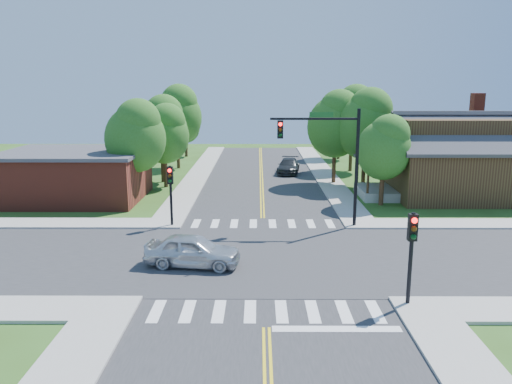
{
  "coord_description": "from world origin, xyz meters",
  "views": [
    {
      "loc": [
        -0.29,
        -23.92,
        8.52
      ],
      "look_at": [
        -0.43,
        5.59,
        2.2
      ],
      "focal_mm": 35.0,
      "sensor_mm": 36.0,
      "label": 1
    }
  ],
  "objects_px": {
    "signal_mast_ne": "(329,148)",
    "car_silver": "(193,251)",
    "car_dgrey": "(288,166)",
    "signal_pole_se": "(412,242)",
    "house_ne": "(458,154)",
    "signal_pole_nw": "(170,184)"
  },
  "relations": [
    {
      "from": "signal_pole_se",
      "to": "car_silver",
      "type": "relative_size",
      "value": 0.8
    },
    {
      "from": "house_ne",
      "to": "signal_pole_nw",
      "type": "bearing_deg",
      "value": -157.31
    },
    {
      "from": "signal_mast_ne",
      "to": "signal_pole_se",
      "type": "relative_size",
      "value": 1.89
    },
    {
      "from": "signal_mast_ne",
      "to": "signal_pole_se",
      "type": "distance_m",
      "value": 11.55
    },
    {
      "from": "signal_mast_ne",
      "to": "signal_pole_nw",
      "type": "distance_m",
      "value": 9.76
    },
    {
      "from": "signal_mast_ne",
      "to": "signal_pole_nw",
      "type": "relative_size",
      "value": 1.89
    },
    {
      "from": "house_ne",
      "to": "car_silver",
      "type": "xyz_separation_m",
      "value": [
        -18.53,
        -15.5,
        -2.55
      ]
    },
    {
      "from": "signal_pole_se",
      "to": "signal_pole_nw",
      "type": "distance_m",
      "value": 15.84
    },
    {
      "from": "signal_pole_nw",
      "to": "house_ne",
      "type": "distance_m",
      "value": 22.45
    },
    {
      "from": "signal_pole_se",
      "to": "car_dgrey",
      "type": "bearing_deg",
      "value": 95.5
    },
    {
      "from": "car_dgrey",
      "to": "signal_pole_se",
      "type": "bearing_deg",
      "value": -76.46
    },
    {
      "from": "signal_mast_ne",
      "to": "car_silver",
      "type": "height_order",
      "value": "signal_mast_ne"
    },
    {
      "from": "car_silver",
      "to": "car_dgrey",
      "type": "xyz_separation_m",
      "value": [
        6.1,
        25.91,
        -0.07
      ]
    },
    {
      "from": "signal_mast_ne",
      "to": "signal_pole_se",
      "type": "height_order",
      "value": "signal_mast_ne"
    },
    {
      "from": "signal_pole_se",
      "to": "house_ne",
      "type": "height_order",
      "value": "house_ne"
    },
    {
      "from": "car_dgrey",
      "to": "signal_mast_ne",
      "type": "bearing_deg",
      "value": -78.28
    },
    {
      "from": "signal_mast_ne",
      "to": "car_silver",
      "type": "xyz_separation_m",
      "value": [
        -7.33,
        -6.85,
        -4.07
      ]
    },
    {
      "from": "signal_pole_se",
      "to": "signal_pole_nw",
      "type": "height_order",
      "value": "same"
    },
    {
      "from": "signal_pole_se",
      "to": "car_dgrey",
      "type": "xyz_separation_m",
      "value": [
        -2.91,
        30.27,
        -1.95
      ]
    },
    {
      "from": "car_silver",
      "to": "car_dgrey",
      "type": "distance_m",
      "value": 26.62
    },
    {
      "from": "signal_pole_nw",
      "to": "car_silver",
      "type": "xyz_separation_m",
      "value": [
        2.18,
        -6.84,
        -1.89
      ]
    },
    {
      "from": "house_ne",
      "to": "car_dgrey",
      "type": "distance_m",
      "value": 16.42
    }
  ]
}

